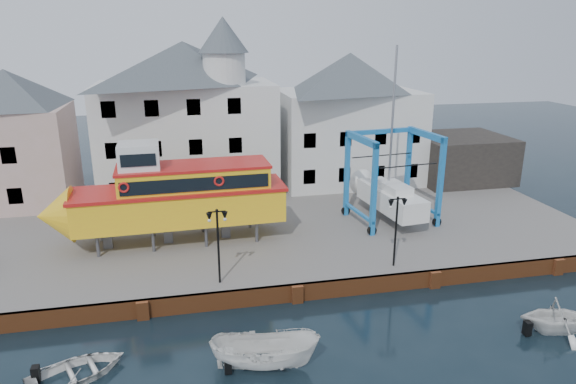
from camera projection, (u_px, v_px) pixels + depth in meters
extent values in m
plane|color=black|center=(297.00, 302.00, 27.63)|extent=(140.00, 140.00, 0.00)
cube|color=#64605E|center=(263.00, 222.00, 37.74)|extent=(44.00, 22.00, 1.00)
cube|color=brown|center=(297.00, 293.00, 27.59)|extent=(44.00, 0.25, 1.00)
cube|color=brown|center=(143.00, 310.00, 25.84)|extent=(0.60, 0.36, 1.00)
cube|color=brown|center=(297.00, 294.00, 27.43)|extent=(0.60, 0.36, 1.00)
cube|color=brown|center=(435.00, 280.00, 29.03)|extent=(0.60, 0.36, 1.00)
cube|color=brown|center=(558.00, 267.00, 30.63)|extent=(0.60, 0.36, 1.00)
cube|color=tan|center=(17.00, 156.00, 39.40)|extent=(8.00, 7.00, 7.50)
pyramid|color=#3B444B|center=(6.00, 88.00, 37.86)|extent=(8.00, 7.00, 2.80)
cube|color=black|center=(15.00, 196.00, 36.92)|extent=(1.00, 0.08, 1.20)
cube|color=black|center=(8.00, 155.00, 36.02)|extent=(1.00, 0.08, 1.20)
cube|color=silver|center=(188.00, 138.00, 42.24)|extent=(14.00, 8.00, 9.00)
pyramid|color=#3B444B|center=(183.00, 62.00, 40.41)|extent=(14.00, 8.00, 3.20)
cube|color=black|center=(117.00, 190.00, 38.32)|extent=(1.00, 0.08, 1.20)
cube|color=black|center=(158.00, 187.00, 38.92)|extent=(1.00, 0.08, 1.20)
cube|color=black|center=(198.00, 185.00, 39.51)|extent=(1.00, 0.08, 1.20)
cube|color=black|center=(237.00, 183.00, 40.11)|extent=(1.00, 0.08, 1.20)
cube|color=black|center=(113.00, 151.00, 37.42)|extent=(1.00, 0.08, 1.20)
cube|color=black|center=(155.00, 149.00, 38.02)|extent=(1.00, 0.08, 1.20)
cube|color=black|center=(196.00, 147.00, 38.61)|extent=(1.00, 0.08, 1.20)
cube|color=black|center=(235.00, 145.00, 39.21)|extent=(1.00, 0.08, 1.20)
cube|color=black|center=(108.00, 110.00, 36.52)|extent=(1.00, 0.08, 1.20)
cube|color=black|center=(152.00, 108.00, 37.12)|extent=(1.00, 0.08, 1.20)
cube|color=black|center=(194.00, 107.00, 37.72)|extent=(1.00, 0.08, 1.20)
cube|color=black|center=(234.00, 106.00, 38.31)|extent=(1.00, 0.08, 1.20)
cylinder|color=silver|center=(224.00, 69.00, 38.89)|extent=(3.20, 3.20, 2.40)
cone|color=#3B444B|center=(223.00, 34.00, 38.14)|extent=(3.80, 3.80, 2.60)
cube|color=silver|center=(348.00, 136.00, 45.65)|extent=(12.00, 8.00, 8.00)
pyramid|color=#3B444B|center=(350.00, 72.00, 43.97)|extent=(12.00, 8.00, 3.20)
cube|color=black|center=(309.00, 177.00, 41.78)|extent=(1.00, 0.08, 1.20)
cube|color=black|center=(344.00, 175.00, 42.38)|extent=(1.00, 0.08, 1.20)
cube|color=black|center=(379.00, 173.00, 42.98)|extent=(1.00, 0.08, 1.20)
cube|color=black|center=(412.00, 171.00, 43.57)|extent=(1.00, 0.08, 1.20)
cube|color=black|center=(310.00, 141.00, 40.88)|extent=(1.00, 0.08, 1.20)
cube|color=black|center=(346.00, 139.00, 41.48)|extent=(1.00, 0.08, 1.20)
cube|color=black|center=(381.00, 137.00, 42.08)|extent=(1.00, 0.08, 1.20)
cube|color=black|center=(414.00, 136.00, 42.67)|extent=(1.00, 0.08, 1.20)
cube|color=black|center=(459.00, 158.00, 46.38)|extent=(8.00, 7.00, 4.00)
cylinder|color=black|center=(218.00, 248.00, 27.05)|extent=(0.12, 0.12, 4.00)
cube|color=black|center=(217.00, 212.00, 26.44)|extent=(0.90, 0.06, 0.06)
sphere|color=black|center=(217.00, 210.00, 26.41)|extent=(0.16, 0.16, 0.16)
cone|color=black|center=(209.00, 217.00, 26.44)|extent=(0.32, 0.32, 0.45)
sphere|color=silver|center=(209.00, 220.00, 26.49)|extent=(0.18, 0.18, 0.18)
cone|color=black|center=(225.00, 216.00, 26.60)|extent=(0.32, 0.32, 0.45)
sphere|color=silver|center=(225.00, 219.00, 26.65)|extent=(0.18, 0.18, 0.18)
cylinder|color=black|center=(396.00, 233.00, 29.05)|extent=(0.12, 0.12, 4.00)
cube|color=black|center=(398.00, 199.00, 28.43)|extent=(0.90, 0.06, 0.06)
sphere|color=black|center=(398.00, 198.00, 28.41)|extent=(0.16, 0.16, 0.16)
cone|color=black|center=(391.00, 204.00, 28.43)|extent=(0.32, 0.32, 0.45)
sphere|color=silver|center=(391.00, 207.00, 28.49)|extent=(0.18, 0.18, 0.18)
cone|color=black|center=(404.00, 203.00, 28.59)|extent=(0.32, 0.32, 0.45)
sphere|color=silver|center=(404.00, 206.00, 28.65)|extent=(0.18, 0.18, 0.18)
cylinder|color=#59595E|center=(98.00, 246.00, 30.60)|extent=(0.21, 0.21, 1.38)
cylinder|color=#59595E|center=(102.00, 230.00, 32.98)|extent=(0.21, 0.21, 1.38)
cylinder|color=#59595E|center=(153.00, 241.00, 31.33)|extent=(0.21, 0.21, 1.38)
cylinder|color=#59595E|center=(153.00, 226.00, 33.71)|extent=(0.21, 0.21, 1.38)
cylinder|color=#59595E|center=(206.00, 236.00, 32.07)|extent=(0.21, 0.21, 1.38)
cylinder|color=#59595E|center=(203.00, 222.00, 34.45)|extent=(0.21, 0.21, 1.38)
cylinder|color=#59595E|center=(257.00, 232.00, 32.80)|extent=(0.21, 0.21, 1.38)
cylinder|color=#59595E|center=(250.00, 218.00, 35.18)|extent=(0.21, 0.21, 1.38)
cube|color=#59595E|center=(108.00, 237.00, 31.89)|extent=(0.57, 0.48, 1.38)
cube|color=#59595E|center=(168.00, 232.00, 32.73)|extent=(0.57, 0.48, 1.38)
cube|color=#59595E|center=(225.00, 227.00, 33.57)|extent=(0.57, 0.48, 1.38)
cube|color=yellow|center=(181.00, 206.00, 32.43)|extent=(12.96, 3.89, 2.02)
cone|color=yellow|center=(55.00, 215.00, 30.73)|extent=(2.13, 3.55, 3.49)
cube|color=red|center=(180.00, 189.00, 32.10)|extent=(13.24, 4.04, 0.20)
cube|color=yellow|center=(194.00, 178.00, 32.12)|extent=(9.28, 3.41, 1.47)
cube|color=black|center=(196.00, 185.00, 30.63)|extent=(8.81, 0.33, 0.83)
cube|color=black|center=(192.00, 171.00, 33.58)|extent=(8.81, 0.33, 0.83)
cube|color=red|center=(193.00, 166.00, 31.88)|extent=(9.46, 3.50, 0.17)
cube|color=silver|center=(139.00, 157.00, 30.91)|extent=(2.46, 2.46, 1.67)
cube|color=black|center=(138.00, 160.00, 29.76)|extent=(2.01, 0.12, 0.73)
torus|color=red|center=(124.00, 187.00, 29.60)|extent=(0.65, 0.15, 0.64)
torus|color=red|center=(219.00, 181.00, 30.86)|extent=(0.65, 0.15, 0.64)
cube|color=#125FAD|center=(374.00, 190.00, 33.15)|extent=(0.34, 0.34, 6.22)
cylinder|color=black|center=(372.00, 231.00, 33.99)|extent=(0.64, 0.29, 0.62)
cube|color=#125FAD|center=(347.00, 174.00, 36.89)|extent=(0.34, 0.34, 6.22)
cylinder|color=black|center=(346.00, 211.00, 37.73)|extent=(0.64, 0.29, 0.62)
cube|color=#125FAD|center=(440.00, 183.00, 34.69)|extent=(0.34, 0.34, 6.22)
cylinder|color=black|center=(437.00, 222.00, 35.53)|extent=(0.64, 0.29, 0.62)
cube|color=#125FAD|center=(408.00, 168.00, 38.42)|extent=(0.34, 0.34, 6.22)
cylinder|color=black|center=(405.00, 204.00, 39.26)|extent=(0.64, 0.29, 0.62)
cube|color=#125FAD|center=(362.00, 139.00, 34.13)|extent=(0.82, 4.45, 0.44)
cube|color=#125FAD|center=(358.00, 212.00, 35.69)|extent=(0.73, 4.44, 0.19)
cube|color=#125FAD|center=(427.00, 135.00, 35.67)|extent=(0.82, 4.45, 0.44)
cube|color=#125FAD|center=(421.00, 205.00, 37.22)|extent=(0.73, 4.44, 0.19)
cube|color=#125FAD|center=(380.00, 131.00, 36.77)|extent=(5.33, 0.92, 0.31)
cube|color=silver|center=(391.00, 199.00, 36.24)|extent=(2.80, 6.85, 1.42)
cone|color=silver|center=(365.00, 184.00, 39.81)|extent=(2.19, 1.65, 2.04)
cube|color=#59595E|center=(390.00, 213.00, 36.55)|extent=(0.40, 1.61, 0.62)
cube|color=silver|center=(395.00, 188.00, 35.54)|extent=(1.72, 2.81, 0.53)
cylinder|color=#99999E|center=(393.00, 119.00, 34.96)|extent=(0.18, 0.18, 9.77)
cube|color=black|center=(406.00, 166.00, 33.95)|extent=(4.71, 0.66, 0.05)
cube|color=black|center=(382.00, 155.00, 36.84)|extent=(4.71, 0.66, 0.05)
imported|color=silver|center=(265.00, 368.00, 22.20)|extent=(5.01, 2.73, 1.83)
imported|color=silver|center=(555.00, 332.00, 24.90)|extent=(4.17, 3.79, 1.90)
imported|color=silver|center=(78.00, 377.00, 21.64)|extent=(4.78, 4.18, 0.82)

